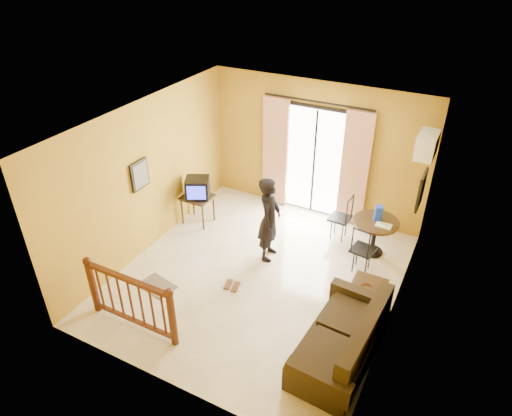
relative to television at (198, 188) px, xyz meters
The scene contains 19 objects.
ground 2.26m from the television, 27.56° to the right, with size 5.00×5.00×0.00m, color beige.
room_shell 2.29m from the television, 27.56° to the right, with size 5.00×5.00×5.00m.
balcony_door 2.40m from the television, 37.96° to the left, with size 2.25×0.14×2.46m.
tv_table 0.28m from the television, behind, with size 0.60×0.50×0.60m.
television is the anchor object (origin of this frame).
picture_left 1.43m from the television, 106.51° to the right, with size 0.05×0.42×0.52m.
dining_table 3.49m from the television, 10.38° to the left, with size 0.83×0.83×0.69m.
water_jug 3.50m from the television, 11.17° to the left, with size 0.15×0.15×0.28m, color #1533C7.
serving_tray 3.62m from the television, ahead, with size 0.28×0.18×0.02m, color beige.
dining_chairs 3.18m from the television, ahead, with size 1.12×1.21×0.95m.
air_conditioner 4.29m from the television, 13.83° to the left, with size 0.31×0.60×0.40m.
botanical_print 4.18m from the television, ahead, with size 0.05×0.50×0.60m.
coffee_table 3.89m from the television, 15.07° to the right, with size 0.52×0.94×0.42m.
bowl 3.86m from the television, 14.43° to the right, with size 0.20×0.20×0.06m, color #52331C.
sofa 4.28m from the television, 28.81° to the right, with size 0.98×1.91×0.89m.
standing_person 1.80m from the television, 11.83° to the right, with size 0.59×0.39×1.61m, color black.
stair_balustrade 2.97m from the television, 75.98° to the right, with size 1.63×0.13×1.04m.
doormat 2.20m from the television, 77.25° to the right, with size 0.60×0.40×0.02m, color #635A4F.
sandals 2.27m from the television, 41.90° to the right, with size 0.29×0.27×0.03m.
Camera 1 is at (2.80, -5.48, 5.18)m, focal length 32.00 mm.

